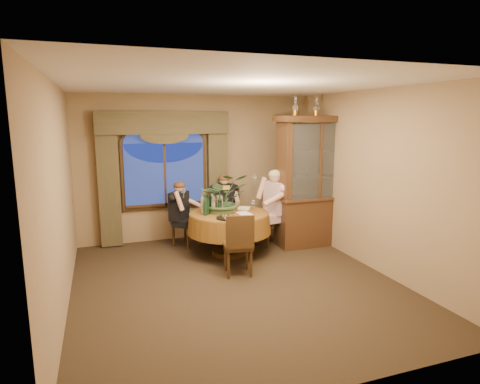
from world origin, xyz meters
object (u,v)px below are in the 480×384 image
object	(u,v)px
china_cabinet	(314,182)
oil_lamp_center	(316,106)
oil_lamp_left	(295,106)
person_scarf	(224,206)
wine_bottle_3	(213,204)
person_back	(179,215)
wine_bottle_4	(207,205)
chair_front_left	(238,244)
stoneware_vase	(219,204)
centerpiece_plant	(222,179)
wine_bottle_1	(205,206)
dining_table	(229,233)
wine_bottle_2	(220,204)
wine_bottle_5	(210,202)
chair_right	(269,220)
wine_bottle_0	(203,203)
chair_back_right	(229,213)
olive_bowl	(230,212)
person_pink	(276,208)
oil_lamp_right	(336,107)
chair_back	(186,220)

from	to	relation	value
china_cabinet	oil_lamp_center	world-z (taller)	oil_lamp_center
oil_lamp_left	person_scarf	xyz separation A→B (m)	(-1.04, 0.91, -1.92)
person_scarf	wine_bottle_3	xyz separation A→B (m)	(-0.48, -0.92, 0.27)
person_back	wine_bottle_4	size ratio (longest dim) A/B	3.77
chair_front_left	stoneware_vase	size ratio (longest dim) A/B	3.41
centerpiece_plant	wine_bottle_1	bearing A→B (deg)	-151.40
dining_table	wine_bottle_2	world-z (taller)	wine_bottle_2
wine_bottle_5	wine_bottle_3	bearing A→B (deg)	-86.45
chair_right	wine_bottle_0	size ratio (longest dim) A/B	2.91
oil_lamp_left	chair_back_right	xyz separation A→B (m)	(-0.92, 0.99, -2.09)
centerpiece_plant	wine_bottle_4	distance (m)	0.54
chair_front_left	person_scarf	distance (m)	1.91
wine_bottle_2	chair_right	bearing A→B (deg)	16.94
centerpiece_plant	olive_bowl	distance (m)	0.59
chair_front_left	wine_bottle_2	xyz separation A→B (m)	(-0.02, 0.88, 0.44)
person_pink	person_scarf	xyz separation A→B (m)	(-0.76, 0.77, -0.07)
oil_lamp_left	centerpiece_plant	xyz separation A→B (m)	(-1.32, 0.12, -1.24)
oil_lamp_left	oil_lamp_right	world-z (taller)	same
chair_back	chair_front_left	size ratio (longest dim) A/B	1.00
china_cabinet	wine_bottle_0	world-z (taller)	china_cabinet
chair_back	oil_lamp_left	bearing A→B (deg)	119.49
person_scarf	centerpiece_plant	xyz separation A→B (m)	(-0.27, -0.80, 0.68)
chair_back_right	wine_bottle_0	bearing A→B (deg)	66.86
person_scarf	wine_bottle_5	bearing A→B (deg)	69.33
chair_back_right	wine_bottle_4	xyz separation A→B (m)	(-0.71, -1.01, 0.44)
oil_lamp_center	olive_bowl	xyz separation A→B (m)	(-1.65, -0.06, -1.80)
wine_bottle_0	wine_bottle_4	bearing A→B (deg)	-70.64
person_back	chair_back_right	bearing A→B (deg)	149.66
dining_table	chair_right	bearing A→B (deg)	17.53
wine_bottle_1	wine_bottle_4	bearing A→B (deg)	50.98
person_back	person_scarf	bearing A→B (deg)	147.83
chair_back_right	person_back	distance (m)	1.15
chair_right	person_scarf	xyz separation A→B (m)	(-0.68, 0.66, 0.17)
stoneware_vase	person_pink	bearing A→B (deg)	1.88
wine_bottle_0	wine_bottle_5	size ratio (longest dim) A/B	1.00
china_cabinet	wine_bottle_1	size ratio (longest dim) A/B	7.28
china_cabinet	wine_bottle_3	xyz separation A→B (m)	(-1.94, -0.00, -0.29)
chair_right	wine_bottle_1	xyz separation A→B (m)	(-1.32, -0.33, 0.44)
chair_back_right	wine_bottle_2	distance (m)	1.25
chair_front_left	wine_bottle_3	bearing A→B (deg)	106.65
chair_back	person_pink	size ratio (longest dim) A/B	0.67
wine_bottle_1	oil_lamp_right	bearing A→B (deg)	1.83
chair_back_right	centerpiece_plant	xyz separation A→B (m)	(-0.40, -0.87, 0.85)
china_cabinet	person_back	world-z (taller)	china_cabinet
chair_right	wine_bottle_2	world-z (taller)	wine_bottle_2
oil_lamp_center	chair_back_right	xyz separation A→B (m)	(-1.34, 0.99, -2.09)
wine_bottle_0	wine_bottle_1	bearing A→B (deg)	-90.28
chair_right	olive_bowl	xyz separation A→B (m)	(-0.87, -0.31, 0.29)
oil_lamp_center	chair_back_right	world-z (taller)	oil_lamp_center
chair_right	wine_bottle_0	world-z (taller)	wine_bottle_0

